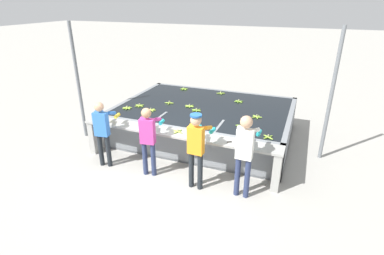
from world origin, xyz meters
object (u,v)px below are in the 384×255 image
at_px(banana_bunch_floating_6, 189,106).
at_px(banana_bunch_floating_7, 221,93).
at_px(banana_bunch_floating_8, 169,103).
at_px(banana_bunch_floating_5, 241,126).
at_px(banana_bunch_floating_10, 139,106).
at_px(banana_bunch_ledge_0, 178,131).
at_px(support_post_right, 331,97).
at_px(banana_bunch_floating_0, 239,101).
at_px(banana_bunch_floating_11, 268,137).
at_px(knife_1, 233,142).
at_px(banana_bunch_floating_4, 257,117).
at_px(worker_0, 103,128).
at_px(worker_2, 196,144).
at_px(banana_bunch_floating_2, 184,89).
at_px(banana_bunch_floating_3, 196,110).
at_px(knife_0, 194,137).
at_px(worker_3, 245,149).
at_px(support_post_left, 78,82).
at_px(banana_bunch_floating_9, 127,108).
at_px(worker_1, 148,136).
at_px(banana_bunch_floating_1, 151,110).

bearing_deg(banana_bunch_floating_6, banana_bunch_floating_7, 72.79).
bearing_deg(banana_bunch_floating_8, banana_bunch_floating_5, -20.91).
height_order(banana_bunch_floating_10, banana_bunch_ledge_0, banana_bunch_ledge_0).
height_order(banana_bunch_floating_5, support_post_right, support_post_right).
height_order(banana_bunch_floating_0, banana_bunch_floating_5, same).
bearing_deg(banana_bunch_floating_11, knife_1, -143.93).
bearing_deg(banana_bunch_floating_6, banana_bunch_floating_4, -4.20).
distance_m(worker_0, banana_bunch_floating_10, 1.79).
xyz_separation_m(banana_bunch_floating_0, knife_1, (0.50, -2.69, -0.01)).
bearing_deg(worker_2, banana_bunch_floating_2, 116.28).
bearing_deg(banana_bunch_floating_3, worker_0, -127.43).
bearing_deg(knife_0, support_post_right, 34.77).
xyz_separation_m(banana_bunch_floating_3, banana_bunch_floating_4, (1.62, 0.10, 0.00)).
relative_size(worker_3, banana_bunch_floating_7, 6.46).
xyz_separation_m(banana_bunch_floating_5, banana_bunch_floating_8, (-2.33, 0.89, 0.00)).
xyz_separation_m(worker_3, banana_bunch_floating_10, (-3.40, 1.79, -0.14)).
distance_m(worker_0, worker_3, 3.31).
relative_size(banana_bunch_ledge_0, support_post_left, 0.09).
height_order(worker_2, worker_3, worker_3).
bearing_deg(worker_0, knife_1, 9.76).
distance_m(banana_bunch_floating_2, banana_bunch_floating_5, 3.46).
distance_m(banana_bunch_floating_9, support_post_left, 1.49).
bearing_deg(worker_1, worker_2, -4.93).
relative_size(worker_1, banana_bunch_ledge_0, 5.80).
xyz_separation_m(worker_2, banana_bunch_floating_1, (-1.95, 1.66, -0.09)).
relative_size(worker_3, support_post_right, 0.55).
bearing_deg(worker_2, worker_1, 175.07).
bearing_deg(banana_bunch_floating_3, support_post_left, -164.74).
bearing_deg(banana_bunch_floating_1, banana_bunch_floating_3, 20.69).
bearing_deg(banana_bunch_floating_1, banana_bunch_floating_2, 89.03).
xyz_separation_m(banana_bunch_floating_8, banana_bunch_floating_11, (3.03, -1.31, 0.00)).
bearing_deg(knife_1, worker_0, -170.24).
bearing_deg(banana_bunch_floating_7, banana_bunch_floating_9, -131.23).
height_order(banana_bunch_floating_1, banana_bunch_floating_7, same).
relative_size(worker_2, support_post_right, 0.52).
bearing_deg(banana_bunch_ledge_0, banana_bunch_floating_8, 121.09).
relative_size(banana_bunch_floating_1, banana_bunch_floating_8, 1.00).
relative_size(banana_bunch_floating_9, knife_0, 0.90).
distance_m(banana_bunch_floating_0, knife_1, 2.73).
xyz_separation_m(worker_2, banana_bunch_floating_2, (-1.92, 3.88, -0.09)).
height_order(worker_0, banana_bunch_ledge_0, worker_0).
relative_size(banana_bunch_floating_10, banana_bunch_floating_11, 1.13).
height_order(banana_bunch_floating_5, banana_bunch_floating_7, same).
xyz_separation_m(banana_bunch_floating_5, support_post_right, (1.88, 0.86, 0.68)).
bearing_deg(support_post_right, banana_bunch_floating_10, -174.31).
relative_size(banana_bunch_floating_6, banana_bunch_floating_10, 1.00).
distance_m(banana_bunch_floating_10, knife_1, 3.29).
bearing_deg(banana_bunch_floating_5, banana_bunch_floating_11, -31.28).
relative_size(banana_bunch_floating_0, banana_bunch_floating_7, 1.03).
bearing_deg(banana_bunch_floating_2, banana_bunch_floating_0, -17.08).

